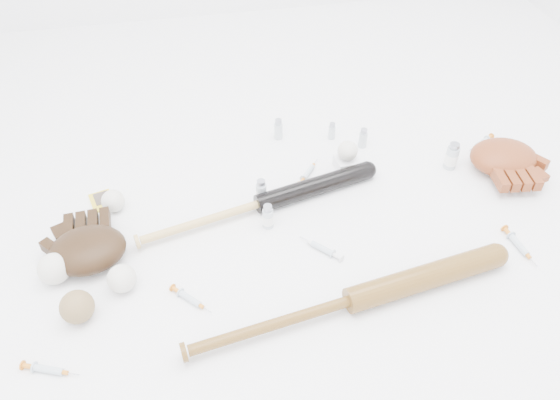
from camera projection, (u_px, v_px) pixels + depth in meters
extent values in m
plane|color=white|center=(301.00, 230.00, 1.57)|extent=(3.00, 3.00, 0.00)
cube|color=gold|center=(102.00, 201.00, 1.66)|extent=(0.08, 0.10, 0.00)
cube|color=white|center=(346.00, 163.00, 1.76)|extent=(0.07, 0.07, 0.04)
sphere|color=silver|center=(348.00, 151.00, 1.73)|extent=(0.06, 0.06, 0.06)
sphere|color=silver|center=(54.00, 269.00, 1.41)|extent=(0.08, 0.08, 0.08)
sphere|color=silver|center=(113.00, 201.00, 1.61)|extent=(0.07, 0.07, 0.07)
sphere|color=silver|center=(122.00, 279.00, 1.39)|extent=(0.07, 0.07, 0.07)
sphere|color=brown|center=(77.00, 307.00, 1.32)|extent=(0.08, 0.08, 0.08)
cylinder|color=#B1BCC3|center=(332.00, 131.00, 1.87)|extent=(0.02, 0.02, 0.06)
cylinder|color=#B1BCC3|center=(363.00, 138.00, 1.84)|extent=(0.03, 0.03, 0.07)
cylinder|color=#B1BCC3|center=(261.00, 191.00, 1.63)|extent=(0.03, 0.03, 0.08)
cylinder|color=#B1BCC3|center=(452.00, 156.00, 1.75)|extent=(0.04, 0.04, 0.09)
cylinder|color=#B1BCC3|center=(268.00, 216.00, 1.55)|extent=(0.03, 0.03, 0.08)
cylinder|color=#B1BCC3|center=(278.00, 129.00, 1.87)|extent=(0.03, 0.03, 0.08)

